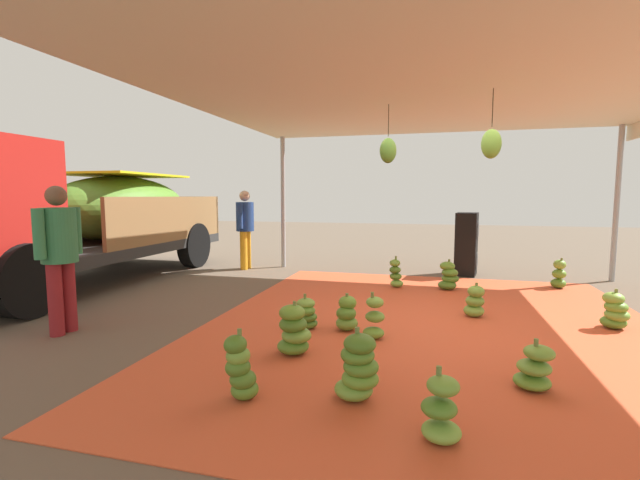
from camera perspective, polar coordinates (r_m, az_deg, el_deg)
ground_plane at (r=6.43m, az=-13.71°, el=-8.90°), size 40.00×40.00×0.00m
tarp_orange at (r=5.69m, az=14.45°, el=-10.80°), size 6.69×5.53×0.01m
tent_canopy at (r=5.61m, az=16.17°, el=18.70°), size 8.00×7.00×2.98m
banana_bunch_1 at (r=4.16m, az=26.38°, el=-14.94°), size 0.39×0.39×0.43m
banana_bunch_2 at (r=4.49m, az=-3.46°, el=-11.89°), size 0.46×0.46×0.55m
banana_bunch_3 at (r=6.18m, az=19.68°, el=-7.71°), size 0.34×0.33×0.47m
banana_bunch_4 at (r=7.78m, az=9.92°, el=-4.45°), size 0.30×0.32×0.55m
banana_bunch_5 at (r=6.40m, az=34.28°, el=-7.81°), size 0.37×0.36×0.49m
banana_bunch_6 at (r=3.61m, az=-10.44°, el=-16.39°), size 0.32×0.34×0.57m
banana_bunch_7 at (r=3.56m, az=5.04°, el=-16.53°), size 0.43×0.44×0.59m
banana_bunch_8 at (r=8.66m, az=28.91°, el=-4.06°), size 0.35×0.35×0.54m
banana_bunch_9 at (r=5.33m, az=-1.85°, el=-9.76°), size 0.39×0.35×0.43m
banana_bunch_10 at (r=3.16m, az=15.63°, el=-20.85°), size 0.36×0.36×0.49m
banana_bunch_11 at (r=5.27m, az=3.54°, el=-9.73°), size 0.34×0.33×0.45m
banana_bunch_12 at (r=7.81m, az=16.56°, el=-4.63°), size 0.45×0.46×0.52m
banana_bunch_13 at (r=5.03m, az=7.15°, el=-10.27°), size 0.35×0.34×0.52m
cargo_truck_main at (r=9.05m, az=-29.85°, el=2.84°), size 6.34×2.64×2.40m
worker_0 at (r=9.67m, az=-9.82°, el=2.15°), size 0.63×0.39×1.73m
worker_1 at (r=5.87m, az=-31.08°, el=-0.94°), size 0.63×0.39×1.73m
speaker_stack at (r=9.34m, az=18.71°, el=-0.49°), size 0.64×0.50×1.28m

